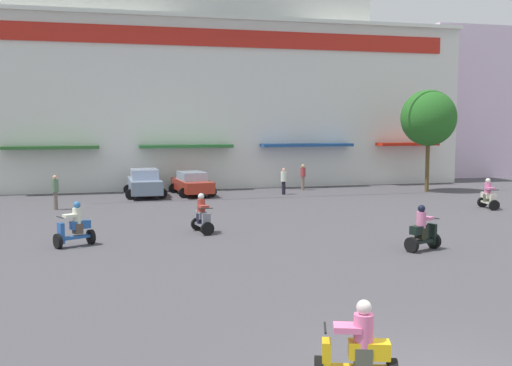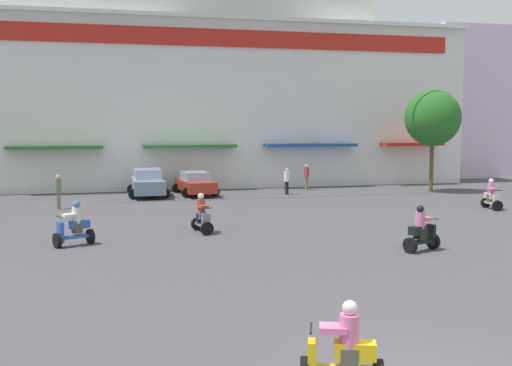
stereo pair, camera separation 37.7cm
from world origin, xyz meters
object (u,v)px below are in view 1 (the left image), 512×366
scooter_rider_0 (423,232)px  scooter_rider_3 (75,228)px  plaza_tree_1 (429,118)px  scooter_rider_2 (357,353)px  scooter_rider_1 (202,217)px  pedestrian_2 (284,180)px  scooter_rider_4 (488,196)px  parked_car_0 (145,183)px  pedestrian_1 (303,175)px  parked_car_1 (192,183)px  pedestrian_0 (55,190)px

scooter_rider_0 → scooter_rider_3: 11.98m
plaza_tree_1 → scooter_rider_2: (-15.99, -25.16, -4.00)m
scooter_rider_1 → pedestrian_2: size_ratio=0.97×
scooter_rider_4 → parked_car_0: bearing=149.8°
scooter_rider_0 → pedestrian_1: 18.83m
scooter_rider_1 → scooter_rider_3: bearing=-162.9°
scooter_rider_1 → scooter_rider_3: scooter_rider_3 is taller
pedestrian_2 → pedestrian_1: bearing=46.3°
pedestrian_1 → parked_car_0: bearing=-174.6°
scooter_rider_4 → pedestrian_2: pedestrian_2 is taller
parked_car_0 → parked_car_1: bearing=2.1°
scooter_rider_2 → pedestrian_1: (8.77, 28.06, 0.34)m
parked_car_1 → scooter_rider_4: bearing=-35.5°
plaza_tree_1 → scooter_rider_2: size_ratio=4.30×
plaza_tree_1 → scooter_rider_1: 19.65m
scooter_rider_2 → pedestrian_0: 23.52m
pedestrian_1 → pedestrian_2: (-1.92, -2.01, -0.05)m
scooter_rider_0 → scooter_rider_1: 8.44m
pedestrian_0 → pedestrian_2: bearing=14.4°
scooter_rider_2 → parked_car_1: bearing=86.9°
parked_car_0 → scooter_rider_0: 19.43m
parked_car_0 → pedestrian_2: parked_car_0 is taller
pedestrian_0 → pedestrian_2: pedestrian_0 is taller
scooter_rider_1 → scooter_rider_3: (-4.73, -1.46, 0.02)m
plaza_tree_1 → parked_car_0: size_ratio=1.47×
plaza_tree_1 → pedestrian_0: (-22.04, -2.44, -3.62)m
scooter_rider_0 → scooter_rider_2: bearing=-125.1°
scooter_rider_0 → pedestrian_1: bearing=83.3°
scooter_rider_0 → scooter_rider_2: size_ratio=1.06×
parked_car_1 → plaza_tree_1: bearing=-8.0°
pedestrian_0 → pedestrian_1: bearing=19.8°
scooter_rider_3 → pedestrian_2: pedestrian_2 is taller
parked_car_0 → pedestrian_1: (10.13, 0.97, 0.14)m
parked_car_0 → pedestrian_1: bearing=5.4°
parked_car_1 → scooter_rider_4: size_ratio=2.94×
parked_car_0 → scooter_rider_0: bearing=-65.9°
plaza_tree_1 → pedestrian_0: bearing=-173.7°
scooter_rider_3 → pedestrian_1: pedestrian_1 is taller
scooter_rider_0 → scooter_rider_2: scooter_rider_0 is taller
scooter_rider_2 → pedestrian_2: 26.93m
pedestrian_2 → pedestrian_0: bearing=-165.6°
scooter_rider_3 → parked_car_0: bearing=76.2°
parked_car_0 → pedestrian_2: (8.21, -1.05, 0.10)m
parked_car_0 → pedestrian_1: pedestrian_1 is taller
scooter_rider_3 → pedestrian_2: 17.43m
plaza_tree_1 → scooter_rider_0: bearing=-120.8°
pedestrian_0 → pedestrian_1: pedestrian_0 is taller
pedestrian_0 → plaza_tree_1: bearing=6.3°
parked_car_0 → scooter_rider_3: parked_car_0 is taller
scooter_rider_1 → pedestrian_0: size_ratio=0.90×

